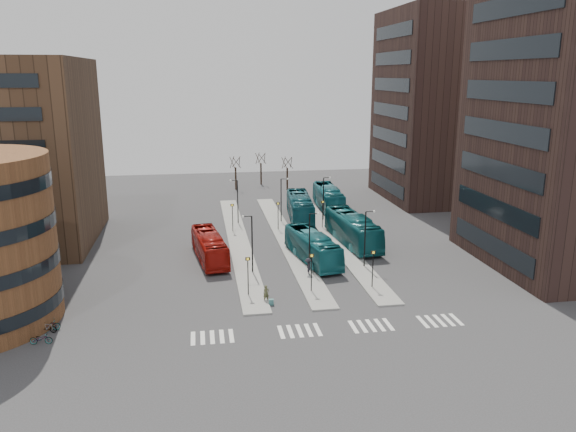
{
  "coord_description": "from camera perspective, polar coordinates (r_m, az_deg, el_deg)",
  "views": [
    {
      "loc": [
        -8.58,
        -36.95,
        20.17
      ],
      "look_at": [
        0.97,
        21.95,
        5.0
      ],
      "focal_mm": 35.0,
      "sensor_mm": 36.0,
      "label": 1
    }
  ],
  "objects": [
    {
      "name": "teal_bus_a",
      "position": [
        62.05,
        2.5,
        -3.16
      ],
      "size": [
        4.59,
        11.81,
        3.21
      ],
      "primitive_type": "imported",
      "rotation": [
        0.0,
        0.0,
        0.17
      ],
      "color": "#145E66",
      "rests_on": "ground"
    },
    {
      "name": "sign_poles",
      "position": [
        63.35,
        0.41,
        -2.02
      ],
      "size": [
        12.45,
        22.12,
        3.65
      ],
      "color": "black",
      "rests_on": "ground"
    },
    {
      "name": "bicycle_near",
      "position": [
        47.92,
        -23.8,
        -11.34
      ],
      "size": [
        1.74,
        0.71,
        0.89
      ],
      "primitive_type": "imported",
      "rotation": [
        0.0,
        0.0,
        1.5
      ],
      "color": "gray",
      "rests_on": "ground"
    },
    {
      "name": "teal_bus_b",
      "position": [
        79.58,
        1.23,
        0.9
      ],
      "size": [
        4.15,
        12.95,
        3.54
      ],
      "primitive_type": "imported",
      "rotation": [
        0.0,
        0.0,
        -0.09
      ],
      "color": "#12505B",
      "rests_on": "ground"
    },
    {
      "name": "bicycle_far",
      "position": [
        49.85,
        -23.19,
        -10.22
      ],
      "size": [
        1.95,
        1.14,
        0.97
      ],
      "primitive_type": "imported",
      "rotation": [
        0.0,
        0.0,
        1.86
      ],
      "color": "gray",
      "rests_on": "ground"
    },
    {
      "name": "commuter_c",
      "position": [
        57.83,
        2.05,
        -5.19
      ],
      "size": [
        0.85,
        1.27,
        1.84
      ],
      "primitive_type": "imported",
      "rotation": [
        0.0,
        0.0,
        4.57
      ],
      "color": "black",
      "rests_on": "ground"
    },
    {
      "name": "teal_bus_c",
      "position": [
        68.64,
        6.57,
        -1.33
      ],
      "size": [
        4.06,
        13.31,
        3.65
      ],
      "primitive_type": "imported",
      "rotation": [
        0.0,
        0.0,
        0.08
      ],
      "color": "#12555B",
      "rests_on": "ground"
    },
    {
      "name": "commuter_a",
      "position": [
        59.79,
        -7.41,
        -4.74
      ],
      "size": [
        0.89,
        0.74,
        1.64
      ],
      "primitive_type": "imported",
      "rotation": [
        0.0,
        0.0,
        2.98
      ],
      "color": "black",
      "rests_on": "ground"
    },
    {
      "name": "island_mid",
      "position": [
        70.7,
        -0.22,
        -2.25
      ],
      "size": [
        2.5,
        45.0,
        0.15
      ],
      "primitive_type": "cube",
      "color": "gray",
      "rests_on": "ground"
    },
    {
      "name": "island_left",
      "position": [
        70.05,
        -5.08,
        -2.46
      ],
      "size": [
        2.5,
        45.0,
        0.15
      ],
      "primitive_type": "cube",
      "color": "gray",
      "rests_on": "ground"
    },
    {
      "name": "teal_bus_d",
      "position": [
        85.96,
        4.12,
        1.85
      ],
      "size": [
        3.57,
        12.69,
        3.5
      ],
      "primitive_type": "imported",
      "rotation": [
        0.0,
        0.0,
        -0.05
      ],
      "color": "#16636E",
      "rests_on": "ground"
    },
    {
      "name": "commuter_b",
      "position": [
        57.95,
        3.14,
        -5.24
      ],
      "size": [
        0.68,
        1.06,
        1.68
      ],
      "primitive_type": "imported",
      "rotation": [
        0.0,
        0.0,
        1.27
      ],
      "color": "black",
      "rests_on": "ground"
    },
    {
      "name": "ground",
      "position": [
        42.96,
        3.51,
        -13.77
      ],
      "size": [
        160.0,
        160.0,
        0.0
      ],
      "primitive_type": "plane",
      "color": "#2E2E31",
      "rests_on": "ground"
    },
    {
      "name": "suitcase",
      "position": [
        50.93,
        -1.72,
        -8.74
      ],
      "size": [
        0.49,
        0.41,
        0.54
      ],
      "primitive_type": "cube",
      "rotation": [
        0.0,
        0.0,
        -0.17
      ],
      "color": "navy",
      "rests_on": "ground"
    },
    {
      "name": "bare_trees",
      "position": [
        101.76,
        -2.73,
        4.38
      ],
      "size": [
        10.97,
        8.14,
        5.9
      ],
      "color": "black",
      "rests_on": "ground"
    },
    {
      "name": "red_bus",
      "position": [
        62.91,
        -7.99,
        -3.11
      ],
      "size": [
        4.04,
        11.28,
        3.07
      ],
      "primitive_type": "imported",
      "rotation": [
        0.0,
        0.0,
        0.14
      ],
      "color": "#9F120C",
      "rests_on": "ground"
    },
    {
      "name": "traveller",
      "position": [
        51.49,
        -2.23,
        -7.87
      ],
      "size": [
        0.64,
        0.5,
        1.55
      ],
      "primitive_type": "imported",
      "rotation": [
        0.0,
        0.0,
        0.24
      ],
      "color": "#48492C",
      "rests_on": "ground"
    },
    {
      "name": "island_right",
      "position": [
        71.84,
        4.51,
        -2.02
      ],
      "size": [
        2.5,
        45.0,
        0.15
      ],
      "primitive_type": "cube",
      "color": "gray",
      "rests_on": "ground"
    },
    {
      "name": "bicycle_mid",
      "position": [
        49.64,
        -23.25,
        -10.37
      ],
      "size": [
        1.57,
        0.73,
        0.91
      ],
      "primitive_type": "imported",
      "rotation": [
        0.0,
        0.0,
        1.37
      ],
      "color": "gray",
      "rests_on": "ground"
    },
    {
      "name": "lamp_posts",
      "position": [
        67.97,
        0.57,
        0.13
      ],
      "size": [
        14.04,
        20.24,
        6.12
      ],
      "color": "black",
      "rests_on": "ground"
    },
    {
      "name": "tower_far",
      "position": [
        96.08,
        16.06,
        10.64
      ],
      "size": [
        20.12,
        20.0,
        30.0
      ],
      "color": "#32211C",
      "rests_on": "ground"
    },
    {
      "name": "crosswalk_stripes",
      "position": [
        46.8,
        4.55,
        -11.31
      ],
      "size": [
        22.35,
        2.4,
        0.01
      ],
      "color": "silver",
      "rests_on": "ground"
    }
  ]
}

